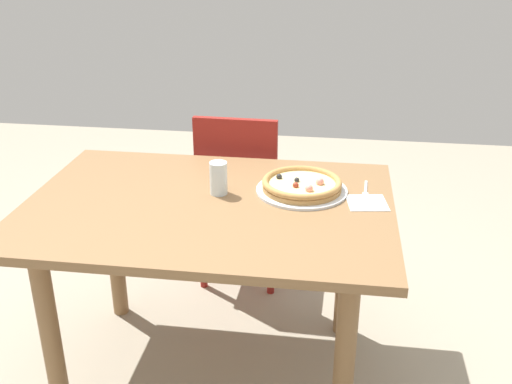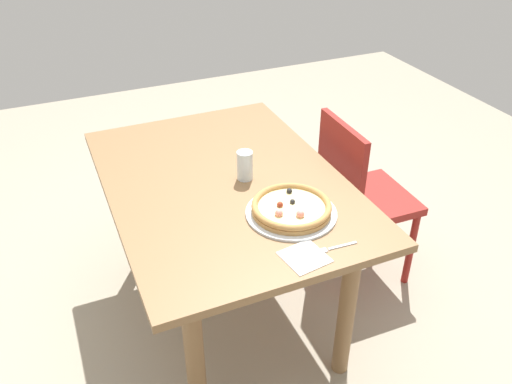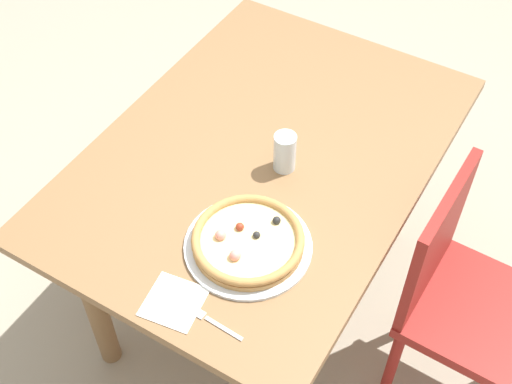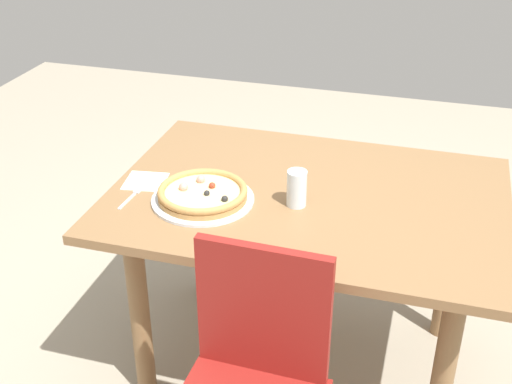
{
  "view_description": "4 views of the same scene",
  "coord_description": "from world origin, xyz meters",
  "px_view_note": "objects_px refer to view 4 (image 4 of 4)",
  "views": [
    {
      "loc": [
        -0.44,
        1.9,
        1.66
      ],
      "look_at": [
        -0.16,
        -0.07,
        0.77
      ],
      "focal_mm": 41.69,
      "sensor_mm": 36.0,
      "label": 1
    },
    {
      "loc": [
        -1.75,
        0.61,
        1.9
      ],
      "look_at": [
        -0.16,
        -0.07,
        0.77
      ],
      "focal_mm": 36.89,
      "sensor_mm": 36.0,
      "label": 2
    },
    {
      "loc": [
        -1.25,
        -0.72,
        2.22
      ],
      "look_at": [
        -0.16,
        -0.07,
        0.77
      ],
      "focal_mm": 48.0,
      "sensor_mm": 36.0,
      "label": 3
    },
    {
      "loc": [
        0.39,
        -1.96,
        1.86
      ],
      "look_at": [
        -0.16,
        -0.07,
        0.77
      ],
      "focal_mm": 46.93,
      "sensor_mm": 36.0,
      "label": 4
    }
  ],
  "objects_px": {
    "plate": "(203,199)",
    "fork": "(133,195)",
    "pizza": "(203,193)",
    "napkin": "(145,181)",
    "dining_table": "(307,221)",
    "drinking_glass": "(297,188)"
  },
  "relations": [
    {
      "from": "fork",
      "to": "napkin",
      "type": "height_order",
      "value": "fork"
    },
    {
      "from": "plate",
      "to": "fork",
      "type": "relative_size",
      "value": 2.08
    },
    {
      "from": "plate",
      "to": "fork",
      "type": "distance_m",
      "value": 0.24
    },
    {
      "from": "dining_table",
      "to": "pizza",
      "type": "height_order",
      "value": "pizza"
    },
    {
      "from": "napkin",
      "to": "plate",
      "type": "bearing_deg",
      "value": -16.38
    },
    {
      "from": "fork",
      "to": "plate",
      "type": "bearing_deg",
      "value": -78.84
    },
    {
      "from": "plate",
      "to": "pizza",
      "type": "distance_m",
      "value": 0.03
    },
    {
      "from": "plate",
      "to": "pizza",
      "type": "bearing_deg",
      "value": 126.48
    },
    {
      "from": "napkin",
      "to": "pizza",
      "type": "bearing_deg",
      "value": -16.32
    },
    {
      "from": "pizza",
      "to": "napkin",
      "type": "bearing_deg",
      "value": 163.68
    },
    {
      "from": "plate",
      "to": "drinking_glass",
      "type": "height_order",
      "value": "drinking_glass"
    },
    {
      "from": "fork",
      "to": "pizza",
      "type": "bearing_deg",
      "value": -78.74
    },
    {
      "from": "dining_table",
      "to": "fork",
      "type": "distance_m",
      "value": 0.61
    },
    {
      "from": "drinking_glass",
      "to": "plate",
      "type": "bearing_deg",
      "value": -168.68
    },
    {
      "from": "drinking_glass",
      "to": "napkin",
      "type": "height_order",
      "value": "drinking_glass"
    },
    {
      "from": "dining_table",
      "to": "pizza",
      "type": "relative_size",
      "value": 4.44
    },
    {
      "from": "pizza",
      "to": "drinking_glass",
      "type": "distance_m",
      "value": 0.31
    },
    {
      "from": "plate",
      "to": "napkin",
      "type": "bearing_deg",
      "value": 163.62
    },
    {
      "from": "fork",
      "to": "napkin",
      "type": "bearing_deg",
      "value": 4.45
    },
    {
      "from": "dining_table",
      "to": "fork",
      "type": "height_order",
      "value": "fork"
    },
    {
      "from": "dining_table",
      "to": "napkin",
      "type": "xyz_separation_m",
      "value": [
        -0.57,
        -0.08,
        0.11
      ]
    },
    {
      "from": "fork",
      "to": "napkin",
      "type": "xyz_separation_m",
      "value": [
        -0.0,
        0.11,
        -0.0
      ]
    }
  ]
}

